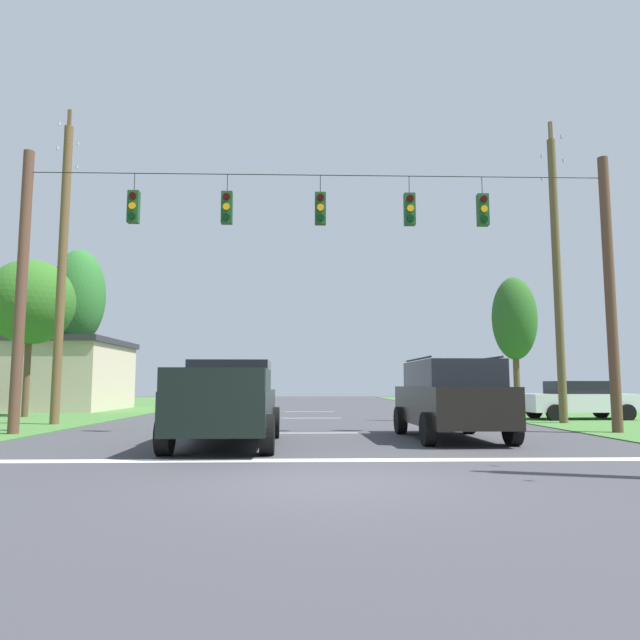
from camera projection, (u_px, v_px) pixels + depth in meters
ground_plane at (326, 482)px, 8.22m from camera, size 120.00×120.00×0.00m
stop_bar_stripe at (321, 460)px, 10.59m from camera, size 14.42×0.45×0.01m
lane_dash_0 at (314, 433)px, 16.55m from camera, size 2.50×0.15×0.01m
lane_dash_1 at (311, 418)px, 23.92m from camera, size 2.50×0.15×0.01m
lane_dash_2 at (310, 412)px, 29.54m from camera, size 2.50×0.15×0.01m
overhead_signal_span at (319, 273)px, 16.70m from camera, size 17.29×0.31×8.16m
pickup_truck at (228, 403)px, 13.33m from camera, size 2.35×5.43×1.95m
suv_black at (450, 397)px, 14.78m from camera, size 2.31×4.85×2.05m
distant_car_crossing_white at (578, 400)px, 22.86m from camera, size 4.37×2.17×1.52m
utility_pole_mid_right at (557, 270)px, 21.13m from camera, size 0.29×1.94×11.22m
utility_pole_near_left at (62, 264)px, 20.45m from camera, size 0.31×1.81×11.35m
tree_roadside_right at (31, 302)px, 24.86m from camera, size 3.62×3.62×6.76m
tree_roadside_far_right at (78, 297)px, 30.47m from camera, size 2.75×2.75×8.52m
tree_roadside_left at (514, 319)px, 35.88m from camera, size 2.72×2.72×8.06m
roadside_store at (18, 375)px, 31.23m from camera, size 10.82×8.38×5.78m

